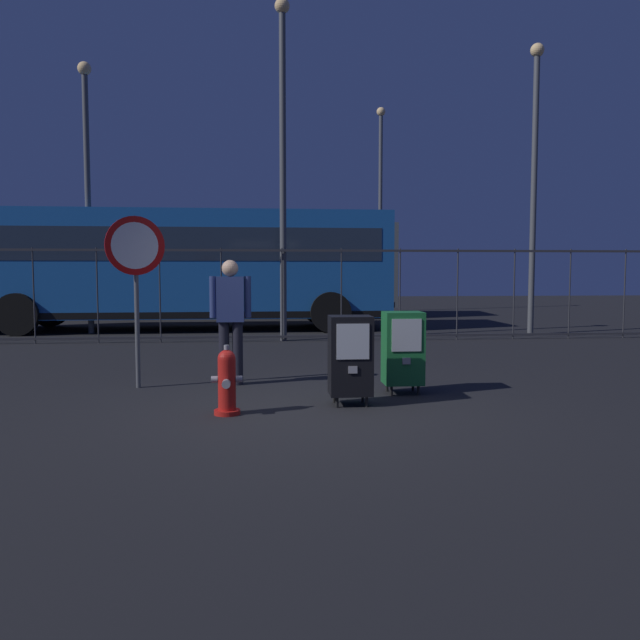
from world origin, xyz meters
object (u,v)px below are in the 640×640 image
street_light_far_right (87,176)px  street_light_near_right (283,146)px  street_light_far_left (534,167)px  newspaper_box_secondary (403,348)px  stop_sign (136,265)px  newspaper_box_primary (350,355)px  fire_hydrant (227,382)px  pedestrian (231,314)px  street_light_near_left (380,195)px  bus_near (182,263)px  bus_far (232,264)px

street_light_far_right → street_light_near_right: bearing=-23.9°
street_light_far_left → street_light_far_right: (-10.51, 1.15, -0.18)m
newspaper_box_secondary → street_light_near_right: bearing=101.6°
street_light_near_right → street_light_far_left: (5.93, 0.88, -0.23)m
street_light_near_right → street_light_far_right: (-4.58, 2.03, -0.41)m
stop_sign → newspaper_box_primary: bearing=-26.6°
newspaper_box_secondary → stop_sign: 3.58m
street_light_far_right → fire_hydrant: bearing=-68.0°
fire_hydrant → street_light_far_right: (-3.73, 9.22, 3.41)m
street_light_far_left → pedestrian: bearing=-137.4°
fire_hydrant → street_light_near_left: 17.91m
street_light_far_left → newspaper_box_primary: bearing=-125.1°
fire_hydrant → bus_near: (-1.63, 10.07, 1.36)m
newspaper_box_primary → stop_sign: 3.10m
street_light_near_right → street_light_far_right: street_light_near_right is taller
bus_near → newspaper_box_primary: bearing=-73.7°
newspaper_box_primary → newspaper_box_secondary: 0.98m
fire_hydrant → bus_far: size_ratio=0.07×
bus_far → street_light_near_right: street_light_near_right is taller
fire_hydrant → newspaper_box_secondary: bearing=25.4°
street_light_near_left → fire_hydrant: bearing=-105.7°
newspaper_box_secondary → pedestrian: pedestrian is taller
street_light_near_left → street_light_near_right: (-3.89, -9.63, -0.09)m
fire_hydrant → street_light_near_right: size_ratio=0.10×
fire_hydrant → newspaper_box_primary: newspaper_box_primary is taller
newspaper_box_primary → street_light_near_left: street_light_near_left is taller
street_light_near_left → street_light_near_right: bearing=-112.0°
street_light_near_right → street_light_far_left: street_light_near_right is taller
newspaper_box_secondary → bus_far: bearing=101.1°
bus_near → street_light_near_right: bearing=-50.1°
stop_sign → street_light_near_right: 6.43m
newspaper_box_primary → street_light_far_left: size_ratio=0.15×
fire_hydrant → street_light_near_right: 8.19m
newspaper_box_primary → street_light_far_left: bearing=54.9°
newspaper_box_primary → pedestrian: pedestrian is taller
newspaper_box_primary → bus_far: size_ratio=0.10×
bus_near → street_light_near_right: 4.53m
fire_hydrant → bus_far: (-0.55, 14.57, 1.36)m
bus_far → street_light_far_left: (7.33, -6.50, 2.23)m
fire_hydrant → newspaper_box_secondary: 2.36m
newspaper_box_primary → street_light_near_left: (3.37, 16.45, 3.69)m
fire_hydrant → bus_far: bearing=92.1°
newspaper_box_primary → bus_near: size_ratio=0.10×
bus_near → bus_far: bearing=75.6°
street_light_far_left → fire_hydrant: bearing=-130.1°
street_light_far_left → street_light_far_right: street_light_far_left is taller
bus_near → street_light_near_left: size_ratio=1.43×
pedestrian → bus_near: size_ratio=0.16×
stop_sign → pedestrian: stop_sign is taller
bus_far → street_light_near_right: 7.90m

